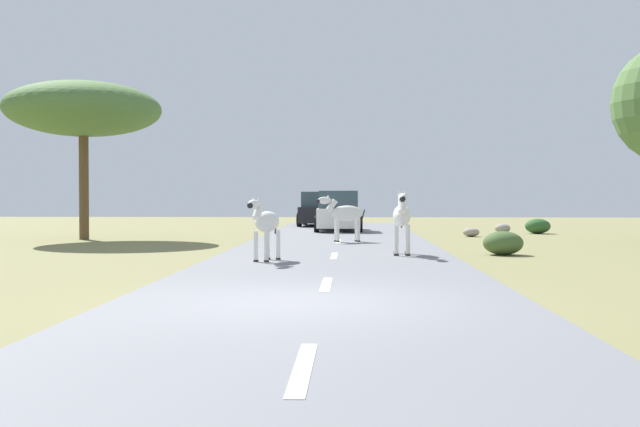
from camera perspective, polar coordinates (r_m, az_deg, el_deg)
name	(u,v)px	position (r m, az deg, el deg)	size (l,w,h in m)	color
ground_plane	(296,305)	(10.41, -1.92, -7.13)	(90.00, 90.00, 0.00)	olive
road	(322,303)	(10.39, 0.12, -7.01)	(6.00, 64.00, 0.05)	slate
lane_markings	(318,313)	(9.40, -0.12, -7.72)	(0.16, 56.00, 0.01)	silver
zebra_0	(266,223)	(16.85, -4.26, -0.72)	(0.73, 1.52, 1.48)	silver
zebra_1	(344,214)	(24.06, 1.92, -0.02)	(1.62, 0.67, 1.55)	silver
zebra_2	(402,217)	(18.71, 6.40, -0.24)	(0.51, 1.74, 1.64)	silver
car_0	(319,210)	(37.59, -0.04, 0.26)	(2.15, 4.41, 1.74)	black
car_1	(338,213)	(31.87, 1.42, 0.08)	(2.09, 4.37, 1.74)	white
tree_0	(83,110)	(27.67, -17.94, 7.69)	(5.49, 5.49, 5.62)	brown
bush_1	(503,243)	(19.83, 14.06, -2.25)	(1.05, 0.94, 0.63)	#425B2D
bush_2	(538,226)	(31.75, 16.59, -0.95)	(1.04, 0.94, 0.62)	#2D5628
rock_2	(503,228)	(31.92, 14.02, -1.13)	(0.65, 0.60, 0.40)	gray
rock_3	(471,232)	(28.73, 11.68, -1.44)	(0.63, 0.56, 0.34)	gray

